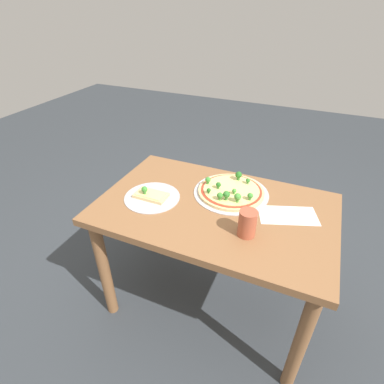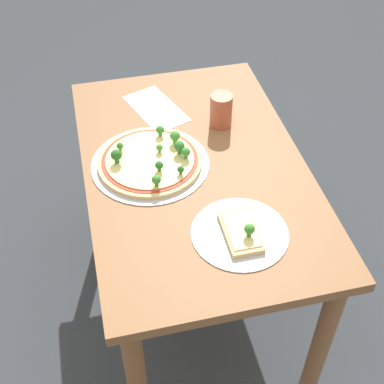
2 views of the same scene
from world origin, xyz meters
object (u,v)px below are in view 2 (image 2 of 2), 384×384
dining_table (194,189)px  pizza_tray_whole (151,161)px  drinking_cup (221,110)px  pizza_tray_slice (241,232)px

dining_table → pizza_tray_whole: bearing=74.7°
dining_table → drinking_cup: (0.19, -0.14, 0.17)m
drinking_cup → pizza_tray_whole: bearing=119.0°
dining_table → pizza_tray_whole: size_ratio=2.94×
pizza_tray_whole → pizza_tray_slice: pizza_tray_whole is taller
dining_table → pizza_tray_whole: pizza_tray_whole is taller
pizza_tray_slice → pizza_tray_whole: bearing=28.6°
drinking_cup → dining_table: bearing=143.8°
drinking_cup → pizza_tray_slice: bearing=170.9°
pizza_tray_whole → drinking_cup: size_ratio=3.19×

